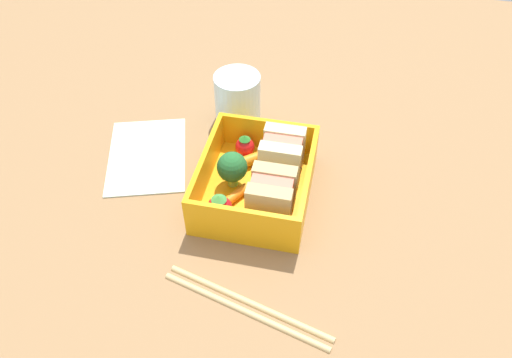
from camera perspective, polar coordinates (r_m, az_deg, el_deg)
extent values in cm
cube|color=olive|center=(62.67, 0.00, -2.35)|extent=(120.00, 120.00, 2.00)
cube|color=#F4A512|center=(61.48, 0.00, -1.36)|extent=(15.80, 13.04, 1.20)
cube|color=#F4A512|center=(58.84, 5.94, -0.40)|extent=(15.80, 0.60, 4.49)
cube|color=#F4A512|center=(60.64, -5.76, 1.36)|extent=(15.80, 0.60, 4.49)
cube|color=#F4A512|center=(64.87, 1.39, 5.19)|extent=(0.60, 11.84, 4.49)
cube|color=#F4A512|center=(54.49, -1.66, -5.08)|extent=(0.60, 11.84, 4.49)
cube|color=beige|center=(62.49, 3.27, 3.84)|extent=(1.74, 5.06, 5.52)
cube|color=#D87259|center=(61.22, 3.00, 2.77)|extent=(1.74, 4.65, 5.08)
cube|color=beige|center=(59.97, 2.71, 1.66)|extent=(1.74, 5.06, 5.52)
cube|color=tan|center=(57.53, 2.10, -0.73)|extent=(1.74, 5.06, 5.52)
cube|color=#D87259|center=(56.37, 1.78, -2.00)|extent=(1.74, 4.65, 5.08)
cube|color=tan|center=(55.23, 1.45, -3.31)|extent=(1.74, 5.06, 5.52)
sphere|color=red|center=(64.50, -1.28, 3.72)|extent=(2.49, 2.49, 2.49)
cone|color=#2D862E|center=(63.47, -1.30, 4.75)|extent=(1.50, 1.50, 0.60)
cylinder|color=orange|center=(62.98, -1.73, 1.79)|extent=(4.40, 4.88, 1.46)
cylinder|color=#83D35B|center=(60.87, -2.70, -0.08)|extent=(1.26, 1.26, 1.65)
sphere|color=#25662E|center=(59.37, -2.76, 1.34)|extent=(3.68, 3.68, 3.68)
cylinder|color=orange|center=(59.34, -2.51, -2.00)|extent=(4.20, 3.21, 1.14)
sphere|color=red|center=(57.01, -4.18, -3.35)|extent=(2.96, 2.96, 2.96)
cone|color=#419341|center=(55.68, -4.28, -2.16)|extent=(1.77, 1.77, 0.60)
cylinder|color=tan|center=(52.64, -0.80, -13.76)|extent=(5.46, 18.31, 0.70)
cylinder|color=tan|center=(52.16, -1.37, -14.69)|extent=(5.46, 18.31, 0.70)
cylinder|color=silver|center=(70.57, -2.12, 9.19)|extent=(6.42, 6.42, 7.17)
cube|color=silver|center=(68.21, -12.35, 2.72)|extent=(16.69, 13.90, 0.40)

